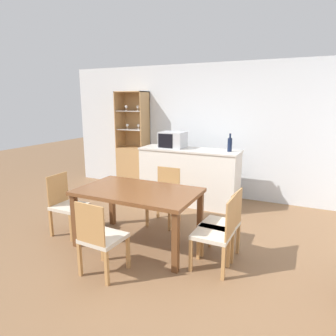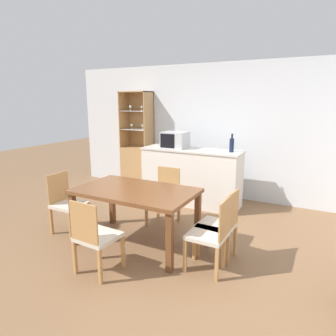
{
  "view_description": "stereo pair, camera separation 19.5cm",
  "coord_description": "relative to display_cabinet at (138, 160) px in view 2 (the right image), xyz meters",
  "views": [
    {
      "loc": [
        1.51,
        -3.02,
        1.86
      ],
      "look_at": [
        -0.4,
        1.03,
        0.85
      ],
      "focal_mm": 32.0,
      "sensor_mm": 36.0,
      "label": 1
    },
    {
      "loc": [
        1.69,
        -2.93,
        1.86
      ],
      "look_at": [
        -0.4,
        1.03,
        0.85
      ],
      "focal_mm": 32.0,
      "sensor_mm": 36.0,
      "label": 2
    }
  ],
  "objects": [
    {
      "name": "kitchen_counter",
      "position": [
        1.48,
        -0.48,
        -0.1
      ],
      "size": [
        1.81,
        0.57,
        1.01
      ],
      "color": "silver",
      "rests_on": "ground_plane"
    },
    {
      "name": "dining_chair_side_left_near",
      "position": [
        0.4,
        -2.43,
        -0.18
      ],
      "size": [
        0.41,
        0.41,
        0.85
      ],
      "rotation": [
        0.0,
        0.0,
        -1.57
      ],
      "color": "beige",
      "rests_on": "ground_plane"
    },
    {
      "name": "display_cabinet",
      "position": [
        0.0,
        0.0,
        0.0
      ],
      "size": [
        0.64,
        0.4,
        2.04
      ],
      "color": "tan",
      "rests_on": "ground_plane"
    },
    {
      "name": "dining_chair_head_near",
      "position": [
        1.48,
        -3.07,
        -0.18
      ],
      "size": [
        0.43,
        0.43,
        0.85
      ],
      "rotation": [
        0.0,
        0.0,
        -0.05
      ],
      "color": "beige",
      "rests_on": "ground_plane"
    },
    {
      "name": "dining_chair_side_right_far",
      "position": [
        2.57,
        -2.15,
        -0.18
      ],
      "size": [
        0.44,
        0.44,
        0.85
      ],
      "rotation": [
        0.0,
        0.0,
        1.49
      ],
      "color": "beige",
      "rests_on": "ground_plane"
    },
    {
      "name": "dining_table",
      "position": [
        1.48,
        -2.29,
        0.06
      ],
      "size": [
        1.53,
        0.92,
        0.75
      ],
      "color": "brown",
      "rests_on": "ground_plane"
    },
    {
      "name": "ground_plane",
      "position": [
        1.88,
        -2.41,
        -0.6
      ],
      "size": [
        18.0,
        18.0,
        0.0
      ],
      "primitive_type": "plane",
      "color": "brown"
    },
    {
      "name": "dining_chair_side_right_near",
      "position": [
        2.57,
        -2.43,
        -0.18
      ],
      "size": [
        0.41,
        0.41,
        0.85
      ],
      "rotation": [
        0.0,
        0.0,
        1.56
      ],
      "color": "beige",
      "rests_on": "ground_plane"
    },
    {
      "name": "dining_chair_head_far",
      "position": [
        1.48,
        -1.51,
        -0.18
      ],
      "size": [
        0.41,
        0.41,
        0.85
      ],
      "rotation": [
        0.0,
        0.0,
        3.16
      ],
      "color": "beige",
      "rests_on": "ground_plane"
    },
    {
      "name": "wall_back",
      "position": [
        1.88,
        0.22,
        0.67
      ],
      "size": [
        6.8,
        0.06,
        2.55
      ],
      "color": "silver",
      "rests_on": "ground_plane"
    },
    {
      "name": "microwave",
      "position": [
        1.15,
        -0.48,
        0.55
      ],
      "size": [
        0.44,
        0.38,
        0.29
      ],
      "color": "#B7BABF",
      "rests_on": "kitchen_counter"
    },
    {
      "name": "wine_bottle",
      "position": [
        2.2,
        -0.45,
        0.53
      ],
      "size": [
        0.08,
        0.08,
        0.31
      ],
      "color": "#141E38",
      "rests_on": "kitchen_counter"
    }
  ]
}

